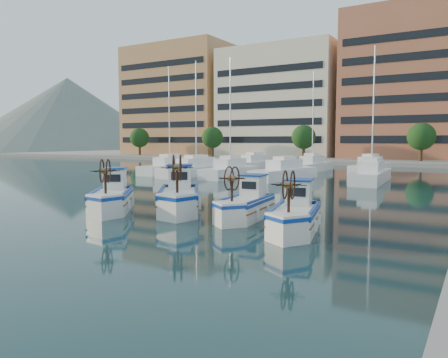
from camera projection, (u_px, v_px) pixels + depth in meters
ground at (178, 219)px, 20.04m from camera, size 300.00×300.00×0.00m
hill_west at (69, 149)px, 185.62m from camera, size 180.00×180.00×60.00m
yacht_marina at (312, 171)px, 44.77m from camera, size 38.02×21.95×11.50m
fishing_boat_a at (112, 196)px, 22.26m from camera, size 3.90×4.41×2.73m
fishing_boat_b at (179, 196)px, 21.97m from camera, size 4.14×4.81×2.95m
fishing_boat_c at (246, 204)px, 20.04m from camera, size 2.10×4.10×2.50m
fishing_boat_d at (295, 214)px, 17.17m from camera, size 2.51×4.18×2.53m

